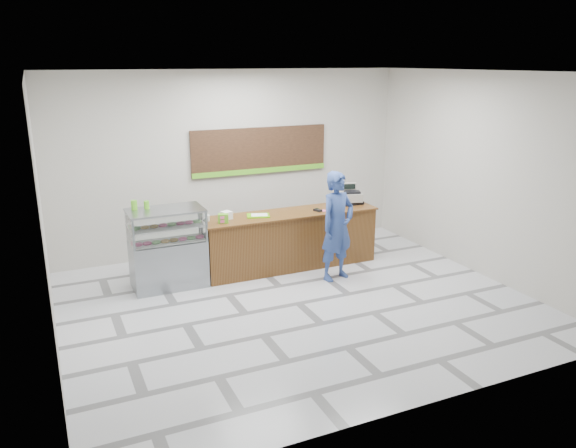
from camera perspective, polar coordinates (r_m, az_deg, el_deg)
name	(u,v)px	position (r m, az deg, el deg)	size (l,w,h in m)	color
floor	(299,303)	(8.85, 1.09, -8.08)	(7.00, 7.00, 0.00)	silver
back_wall	(233,162)	(11.02, -5.58, 6.27)	(7.00, 7.00, 0.00)	#BBB6AB
ceiling	(300,72)	(8.07, 1.23, 15.21)	(7.00, 7.00, 0.00)	silver
sales_counter	(290,240)	(10.20, 0.18, -1.62)	(3.26, 0.76, 1.03)	brown
display_case	(168,248)	(9.49, -12.13, -2.35)	(1.22, 0.72, 1.33)	gray
menu_board	(260,151)	(11.13, -2.84, 7.39)	(2.80, 0.06, 0.90)	black
cash_register	(350,196)	(10.75, 6.30, 2.84)	(0.49, 0.50, 0.37)	black
card_terminal	(318,210)	(10.15, 3.04, 1.41)	(0.08, 0.16, 0.04)	black
serving_tray	(258,216)	(9.83, -3.03, 0.87)	(0.46, 0.39, 0.02)	#5CC703
napkin_box	(226,215)	(9.68, -6.27, 0.89)	(0.16, 0.16, 0.13)	white
straw_cup	(208,218)	(9.60, -8.17, 0.60)	(0.07, 0.07, 0.11)	silver
promo_box	(223,218)	(9.46, -6.59, 0.58)	(0.17, 0.11, 0.15)	#5BB821
donut_decal	(322,211)	(10.20, 3.50, 1.37)	(0.15, 0.15, 0.00)	#E05690
green_cup_left	(134,205)	(9.39, -15.37, 1.87)	(0.10, 0.10, 0.16)	#5BB821
green_cup_right	(147,205)	(9.40, -14.17, 1.90)	(0.09, 0.09, 0.13)	#5BB821
customer	(337,226)	(9.57, 5.03, -0.22)	(0.69, 0.45, 1.88)	navy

